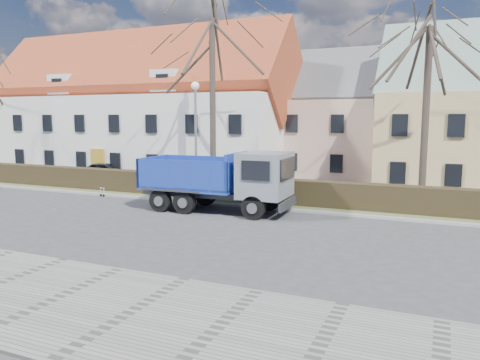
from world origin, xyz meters
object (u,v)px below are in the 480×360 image
at_px(cart_frame, 100,191).
at_px(parked_car_a, 106,171).
at_px(dump_truck, 211,180).
at_px(streetlight, 196,138).

xyz_separation_m(cart_frame, parked_car_a, (-4.18, 5.59, 0.37)).
height_order(dump_truck, cart_frame, dump_truck).
height_order(dump_truck, streetlight, streetlight).
distance_m(cart_frame, parked_car_a, 6.99).
bearing_deg(streetlight, dump_truck, -52.41).
bearing_deg(streetlight, cart_frame, -151.08).
bearing_deg(dump_truck, parked_car_a, 149.01).
height_order(streetlight, parked_car_a, streetlight).
distance_m(dump_truck, streetlight, 5.16).
relative_size(streetlight, parked_car_a, 1.71).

